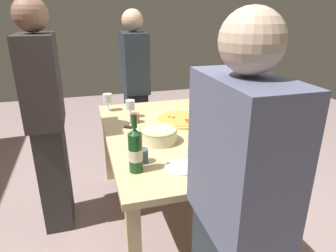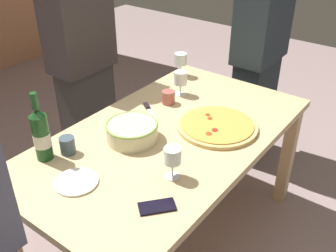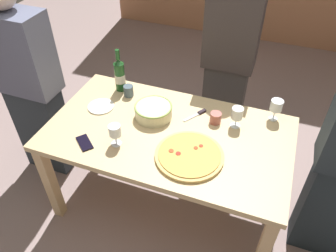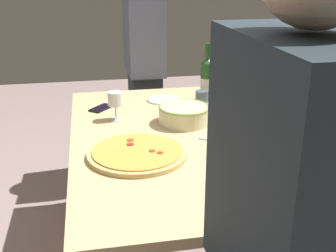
{
  "view_description": "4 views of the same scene",
  "coord_description": "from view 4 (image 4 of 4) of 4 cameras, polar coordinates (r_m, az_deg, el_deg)",
  "views": [
    {
      "loc": [
        -1.98,
        0.57,
        1.59
      ],
      "look_at": [
        0.0,
        0.0,
        0.8
      ],
      "focal_mm": 32.36,
      "sensor_mm": 36.0,
      "label": 1
    },
    {
      "loc": [
        -1.33,
        -1.01,
        1.81
      ],
      "look_at": [
        0.0,
        0.0,
        0.8
      ],
      "focal_mm": 41.59,
      "sensor_mm": 36.0,
      "label": 2
    },
    {
      "loc": [
        0.56,
        -1.5,
        2.19
      ],
      "look_at": [
        0.0,
        0.0,
        0.8
      ],
      "focal_mm": 35.07,
      "sensor_mm": 36.0,
      "label": 3
    },
    {
      "loc": [
        1.81,
        -0.35,
        1.5
      ],
      "look_at": [
        0.0,
        0.0,
        0.8
      ],
      "focal_mm": 45.42,
      "sensor_mm": 36.0,
      "label": 4
    }
  ],
  "objects": [
    {
      "name": "dining_table",
      "position": [
        2.03,
        -0.0,
        -3.69
      ],
      "size": [
        1.6,
        0.9,
        0.75
      ],
      "color": "#D3B680",
      "rests_on": "ground"
    },
    {
      "name": "pizza",
      "position": [
        1.78,
        -4.14,
        -3.64
      ],
      "size": [
        0.42,
        0.42,
        0.03
      ],
      "color": "#DCB56A",
      "rests_on": "dining_table"
    },
    {
      "name": "serving_bowl",
      "position": [
        2.13,
        2.16,
        1.66
      ],
      "size": [
        0.26,
        0.26,
        0.09
      ],
      "color": "beige",
      "rests_on": "dining_table"
    },
    {
      "name": "wine_bottle",
      "position": [
        2.49,
        5.25,
        6.34
      ],
      "size": [
        0.08,
        0.08,
        0.33
      ],
      "color": "#19481D",
      "rests_on": "dining_table"
    },
    {
      "name": "wine_glass_near_pizza",
      "position": [
        1.53,
        18.64,
        -5.12
      ],
      "size": [
        0.08,
        0.08,
        0.15
      ],
      "color": "white",
      "rests_on": "dining_table"
    },
    {
      "name": "wine_glass_by_bottle",
      "position": [
        2.18,
        -7.1,
        3.43
      ],
      "size": [
        0.08,
        0.08,
        0.15
      ],
      "color": "white",
      "rests_on": "dining_table"
    },
    {
      "name": "wine_glass_far_left",
      "position": [
        1.65,
        9.87,
        -2.51
      ],
      "size": [
        0.08,
        0.08,
        0.15
      ],
      "color": "white",
      "rests_on": "dining_table"
    },
    {
      "name": "cup_amber",
      "position": [
        1.79,
        7.93,
        -2.8
      ],
      "size": [
        0.08,
        0.08,
        0.08
      ],
      "primitive_type": "cylinder",
      "color": "#A8584E",
      "rests_on": "dining_table"
    },
    {
      "name": "cup_ceramic",
      "position": [
        2.42,
        4.54,
        3.76
      ],
      "size": [
        0.07,
        0.07,
        0.08
      ],
      "primitive_type": "cylinder",
      "color": "#435560",
      "rests_on": "dining_table"
    },
    {
      "name": "side_plate",
      "position": [
        2.5,
        -0.62,
        3.55
      ],
      "size": [
        0.19,
        0.19,
        0.01
      ],
      "primitive_type": "cylinder",
      "color": "white",
      "rests_on": "dining_table"
    },
    {
      "name": "cell_phone",
      "position": [
        2.39,
        -8.93,
        2.4
      ],
      "size": [
        0.16,
        0.15,
        0.01
      ],
      "primitive_type": "cube",
      "rotation": [
        0.0,
        0.0,
        0.87
      ],
      "color": "black",
      "rests_on": "dining_table"
    },
    {
      "name": "pizza_knife",
      "position": [
        1.93,
        7.67,
        -2.04
      ],
      "size": [
        0.13,
        0.17,
        0.02
      ],
      "color": "silver",
      "rests_on": "dining_table"
    },
    {
      "name": "person_guest_left",
      "position": [
        3.03,
        -3.21,
        7.59
      ],
      "size": [
        0.46,
        0.24,
        1.61
      ],
      "rotation": [
        0.0,
        0.0,
        -0.04
      ],
      "color": "#2A333B",
      "rests_on": "ground"
    }
  ]
}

